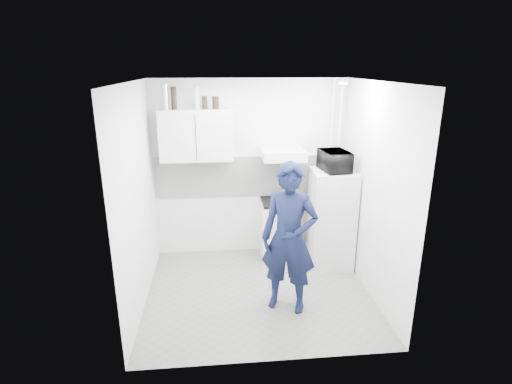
{
  "coord_description": "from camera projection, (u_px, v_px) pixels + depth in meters",
  "views": [
    {
      "loc": [
        -0.47,
        -4.44,
        2.78
      ],
      "look_at": [
        -0.0,
        0.3,
        1.25
      ],
      "focal_mm": 28.0,
      "sensor_mm": 36.0,
      "label": 1
    }
  ],
  "objects": [
    {
      "name": "bottle_a",
      "position": [
        166.0,
        97.0,
        5.29
      ],
      "size": [
        0.08,
        0.08,
        0.33
      ],
      "primitive_type": "cylinder",
      "color": "silver",
      "rests_on": "upper_cabinet"
    },
    {
      "name": "range_hood",
      "position": [
        283.0,
        154.0,
        5.61
      ],
      "size": [
        0.6,
        0.5,
        0.14
      ],
      "primitive_type": "cube",
      "color": "silver",
      "rests_on": "wall_back"
    },
    {
      "name": "wall_left",
      "position": [
        137.0,
        199.0,
        4.57
      ],
      "size": [
        0.0,
        2.6,
        2.6
      ],
      "primitive_type": "plane",
      "rotation": [
        1.57,
        0.0,
        1.57
      ],
      "color": "silver",
      "rests_on": "floor"
    },
    {
      "name": "microwave",
      "position": [
        335.0,
        161.0,
        5.36
      ],
      "size": [
        0.53,
        0.4,
        0.27
      ],
      "primitive_type": "imported",
      "rotation": [
        0.0,
        0.0,
        1.7
      ],
      "color": "black",
      "rests_on": "fridge"
    },
    {
      "name": "stove",
      "position": [
        279.0,
        230.0,
        5.96
      ],
      "size": [
        0.53,
        0.53,
        0.84
      ],
      "primitive_type": "cube",
      "color": "silver",
      "rests_on": "floor"
    },
    {
      "name": "person",
      "position": [
        289.0,
        239.0,
        4.53
      ],
      "size": [
        0.76,
        0.64,
        1.77
      ],
      "primitive_type": "imported",
      "rotation": [
        0.0,
        0.0,
        -0.39
      ],
      "color": "black",
      "rests_on": "floor"
    },
    {
      "name": "floor",
      "position": [
        258.0,
        292.0,
        5.1
      ],
      "size": [
        2.8,
        2.8,
        0.0
      ],
      "primitive_type": "plane",
      "color": "slate",
      "rests_on": "ground"
    },
    {
      "name": "pipe_a",
      "position": [
        337.0,
        168.0,
        5.93
      ],
      "size": [
        0.05,
        0.05,
        2.6
      ],
      "primitive_type": "cylinder",
      "color": "silver",
      "rests_on": "floor"
    },
    {
      "name": "bottle_b",
      "position": [
        174.0,
        98.0,
        5.31
      ],
      "size": [
        0.08,
        0.08,
        0.3
      ],
      "primitive_type": "cylinder",
      "color": "black",
      "rests_on": "upper_cabinet"
    },
    {
      "name": "ceiling",
      "position": [
        259.0,
        82.0,
        4.31
      ],
      "size": [
        2.8,
        2.8,
        0.0
      ],
      "primitive_type": "plane",
      "color": "white",
      "rests_on": "wall_back"
    },
    {
      "name": "canister_b",
      "position": [
        216.0,
        103.0,
        5.38
      ],
      "size": [
        0.09,
        0.09,
        0.17
      ],
      "primitive_type": "cylinder",
      "color": "black",
      "rests_on": "upper_cabinet"
    },
    {
      "name": "bottle_d",
      "position": [
        197.0,
        98.0,
        5.34
      ],
      "size": [
        0.07,
        0.07,
        0.3
      ],
      "primitive_type": "cylinder",
      "color": "#B2B7BC",
      "rests_on": "upper_cabinet"
    },
    {
      "name": "upper_cabinet",
      "position": [
        196.0,
        135.0,
        5.49
      ],
      "size": [
        1.0,
        0.35,
        0.7
      ],
      "primitive_type": "cube",
      "color": "silver",
      "rests_on": "wall_back"
    },
    {
      "name": "stove_top",
      "position": [
        279.0,
        202.0,
        5.83
      ],
      "size": [
        0.51,
        0.51,
        0.03
      ],
      "primitive_type": "cube",
      "color": "black",
      "rests_on": "stove"
    },
    {
      "name": "ceiling_spot_fixture",
      "position": [
        343.0,
        83.0,
        4.6
      ],
      "size": [
        0.1,
        0.1,
        0.02
      ],
      "primitive_type": "cylinder",
      "color": "white",
      "rests_on": "ceiling"
    },
    {
      "name": "backsplash",
      "position": [
        250.0,
        176.0,
        5.91
      ],
      "size": [
        2.74,
        0.03,
        0.6
      ],
      "primitive_type": "cube",
      "color": "white",
      "rests_on": "wall_back"
    },
    {
      "name": "wall_back",
      "position": [
        250.0,
        169.0,
        5.89
      ],
      "size": [
        2.8,
        0.0,
        2.8
      ],
      "primitive_type": "plane",
      "rotation": [
        1.57,
        0.0,
        0.0
      ],
      "color": "silver",
      "rests_on": "floor"
    },
    {
      "name": "wall_right",
      "position": [
        373.0,
        192.0,
        4.84
      ],
      "size": [
        0.0,
        2.6,
        2.6
      ],
      "primitive_type": "plane",
      "rotation": [
        1.57,
        0.0,
        -1.57
      ],
      "color": "silver",
      "rests_on": "floor"
    },
    {
      "name": "canister_a",
      "position": [
        205.0,
        103.0,
        5.36
      ],
      "size": [
        0.07,
        0.07,
        0.17
      ],
      "primitive_type": "cylinder",
      "color": "black",
      "rests_on": "upper_cabinet"
    },
    {
      "name": "fridge",
      "position": [
        331.0,
        219.0,
        5.62
      ],
      "size": [
        0.61,
        0.61,
        1.4
      ],
      "primitive_type": "cube",
      "rotation": [
        0.0,
        0.0,
        -0.04
      ],
      "color": "silver",
      "rests_on": "floor"
    },
    {
      "name": "saucepan",
      "position": [
        284.0,
        196.0,
        5.86
      ],
      "size": [
        0.2,
        0.2,
        0.11
      ],
      "primitive_type": "cylinder",
      "color": "silver",
      "rests_on": "stove_top"
    },
    {
      "name": "pipe_b",
      "position": [
        329.0,
        169.0,
        5.92
      ],
      "size": [
        0.04,
        0.04,
        2.6
      ],
      "primitive_type": "cylinder",
      "color": "silver",
      "rests_on": "floor"
    }
  ]
}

